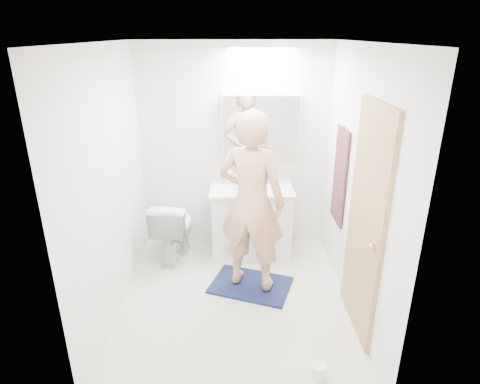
{
  "coord_description": "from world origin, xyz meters",
  "views": [
    {
      "loc": [
        -0.01,
        -3.34,
        2.47
      ],
      "look_at": [
        0.05,
        0.25,
        1.05
      ],
      "focal_mm": 30.24,
      "sensor_mm": 36.0,
      "label": 1
    }
  ],
  "objects_px": {
    "soap_bottle_a": "(228,174)",
    "toothbrush_cup": "(265,179)",
    "vanity_cabinet": "(251,222)",
    "soap_bottle_b": "(235,176)",
    "person": "(252,203)",
    "toilet_paper_roll": "(319,371)",
    "medicine_cabinet": "(261,125)",
    "toilet": "(174,228)"
  },
  "relations": [
    {
      "from": "soap_bottle_a",
      "to": "toothbrush_cup",
      "type": "relative_size",
      "value": 2.24
    },
    {
      "from": "vanity_cabinet",
      "to": "toothbrush_cup",
      "type": "height_order",
      "value": "toothbrush_cup"
    },
    {
      "from": "toothbrush_cup",
      "to": "soap_bottle_b",
      "type": "bearing_deg",
      "value": 176.73
    },
    {
      "from": "toothbrush_cup",
      "to": "person",
      "type": "bearing_deg",
      "value": -102.25
    },
    {
      "from": "toothbrush_cup",
      "to": "toilet_paper_roll",
      "type": "xyz_separation_m",
      "value": [
        0.28,
        -2.09,
        -0.82
      ]
    },
    {
      "from": "soap_bottle_b",
      "to": "vanity_cabinet",
      "type": "bearing_deg",
      "value": -43.71
    },
    {
      "from": "medicine_cabinet",
      "to": "toilet_paper_roll",
      "type": "distance_m",
      "value": 2.61
    },
    {
      "from": "vanity_cabinet",
      "to": "toothbrush_cup",
      "type": "xyz_separation_m",
      "value": [
        0.16,
        0.16,
        0.48
      ]
    },
    {
      "from": "toilet",
      "to": "soap_bottle_b",
      "type": "xyz_separation_m",
      "value": [
        0.71,
        0.3,
        0.54
      ]
    },
    {
      "from": "medicine_cabinet",
      "to": "soap_bottle_b",
      "type": "distance_m",
      "value": 0.67
    },
    {
      "from": "toilet",
      "to": "vanity_cabinet",
      "type": "bearing_deg",
      "value": -165.62
    },
    {
      "from": "person",
      "to": "soap_bottle_a",
      "type": "distance_m",
      "value": 0.92
    },
    {
      "from": "toilet",
      "to": "toilet_paper_roll",
      "type": "xyz_separation_m",
      "value": [
        1.33,
        -1.82,
        -0.32
      ]
    },
    {
      "from": "toothbrush_cup",
      "to": "medicine_cabinet",
      "type": "bearing_deg",
      "value": 138.47
    },
    {
      "from": "vanity_cabinet",
      "to": "soap_bottle_b",
      "type": "xyz_separation_m",
      "value": [
        -0.19,
        0.18,
        0.51
      ]
    },
    {
      "from": "person",
      "to": "soap_bottle_b",
      "type": "bearing_deg",
      "value": -60.42
    },
    {
      "from": "soap_bottle_b",
      "to": "toilet_paper_roll",
      "type": "height_order",
      "value": "soap_bottle_b"
    },
    {
      "from": "soap_bottle_a",
      "to": "soap_bottle_b",
      "type": "relative_size",
      "value": 1.38
    },
    {
      "from": "soap_bottle_b",
      "to": "toilet_paper_roll",
      "type": "distance_m",
      "value": 2.36
    },
    {
      "from": "medicine_cabinet",
      "to": "toilet",
      "type": "distance_m",
      "value": 1.55
    },
    {
      "from": "medicine_cabinet",
      "to": "soap_bottle_b",
      "type": "bearing_deg",
      "value": -174.17
    },
    {
      "from": "soap_bottle_b",
      "to": "toilet_paper_roll",
      "type": "relative_size",
      "value": 1.53
    },
    {
      "from": "soap_bottle_b",
      "to": "toilet",
      "type": "bearing_deg",
      "value": -157.31
    },
    {
      "from": "person",
      "to": "soap_bottle_a",
      "type": "xyz_separation_m",
      "value": [
        -0.23,
        0.89,
        -0.01
      ]
    },
    {
      "from": "vanity_cabinet",
      "to": "toothbrush_cup",
      "type": "bearing_deg",
      "value": 44.62
    },
    {
      "from": "medicine_cabinet",
      "to": "soap_bottle_a",
      "type": "relative_size",
      "value": 3.81
    },
    {
      "from": "vanity_cabinet",
      "to": "medicine_cabinet",
      "type": "distance_m",
      "value": 1.13
    },
    {
      "from": "soap_bottle_b",
      "to": "toothbrush_cup",
      "type": "height_order",
      "value": "soap_bottle_b"
    },
    {
      "from": "vanity_cabinet",
      "to": "medicine_cabinet",
      "type": "relative_size",
      "value": 1.02
    },
    {
      "from": "soap_bottle_a",
      "to": "toilet_paper_roll",
      "type": "height_order",
      "value": "soap_bottle_a"
    },
    {
      "from": "person",
      "to": "toothbrush_cup",
      "type": "distance_m",
      "value": 0.92
    },
    {
      "from": "soap_bottle_b",
      "to": "toothbrush_cup",
      "type": "distance_m",
      "value": 0.35
    },
    {
      "from": "vanity_cabinet",
      "to": "medicine_cabinet",
      "type": "bearing_deg",
      "value": 63.29
    },
    {
      "from": "vanity_cabinet",
      "to": "person",
      "type": "distance_m",
      "value": 0.93
    },
    {
      "from": "vanity_cabinet",
      "to": "toilet_paper_roll",
      "type": "distance_m",
      "value": 2.01
    },
    {
      "from": "vanity_cabinet",
      "to": "person",
      "type": "bearing_deg",
      "value": -92.57
    },
    {
      "from": "person",
      "to": "toothbrush_cup",
      "type": "bearing_deg",
      "value": -82.26
    },
    {
      "from": "person",
      "to": "soap_bottle_a",
      "type": "height_order",
      "value": "person"
    },
    {
      "from": "soap_bottle_a",
      "to": "soap_bottle_b",
      "type": "bearing_deg",
      "value": 20.76
    },
    {
      "from": "toilet",
      "to": "soap_bottle_a",
      "type": "xyz_separation_m",
      "value": [
        0.63,
        0.27,
        0.57
      ]
    },
    {
      "from": "toilet_paper_roll",
      "to": "toilet",
      "type": "bearing_deg",
      "value": 126.24
    },
    {
      "from": "toothbrush_cup",
      "to": "toilet",
      "type": "bearing_deg",
      "value": -165.4
    }
  ]
}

